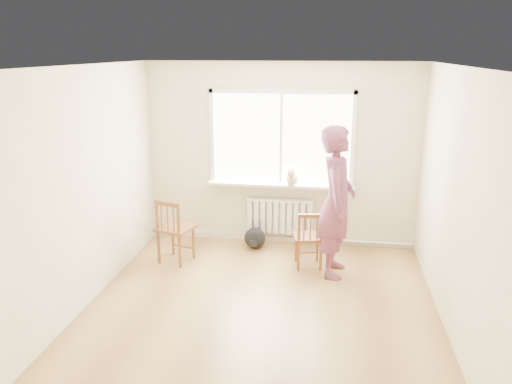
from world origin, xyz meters
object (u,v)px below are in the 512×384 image
at_px(chair_left, 173,231).
at_px(chair_right, 309,239).
at_px(person, 337,202).
at_px(backpack, 255,238).
at_px(cat, 292,177).

height_order(chair_left, chair_right, chair_left).
xyz_separation_m(person, backpack, (-1.16, 0.68, -0.82)).
distance_m(chair_right, person, 0.68).
relative_size(chair_right, cat, 1.79).
height_order(cat, backpack, cat).
relative_size(chair_right, person, 0.41).
distance_m(chair_left, backpack, 1.26).
height_order(person, cat, person).
height_order(chair_right, cat, cat).
bearing_deg(cat, person, -47.32).
height_order(chair_right, person, person).
relative_size(cat, backpack, 1.41).
distance_m(person, backpack, 1.58).
bearing_deg(chair_right, backpack, -44.68).
distance_m(chair_left, cat, 1.86).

